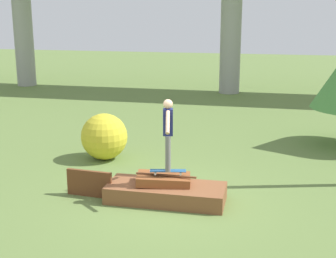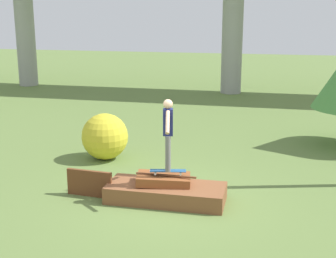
% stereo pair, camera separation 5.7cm
% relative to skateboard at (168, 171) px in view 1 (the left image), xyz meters
% --- Properties ---
extents(ground_plane, '(80.00, 80.00, 0.00)m').
position_rel_skateboard_xyz_m(ground_plane, '(-0.04, -0.03, -0.73)').
color(ground_plane, olive).
extents(scrap_pile, '(2.76, 1.12, 0.66)m').
position_rel_skateboard_xyz_m(scrap_pile, '(-0.05, -0.02, -0.49)').
color(scrap_pile, brown).
rests_on(scrap_pile, ground_plane).
extents(scrap_plank_loose, '(1.15, 0.16, 0.65)m').
position_rel_skateboard_xyz_m(scrap_plank_loose, '(-1.89, -0.16, -0.41)').
color(scrap_plank_loose, brown).
rests_on(scrap_plank_loose, ground_plane).
extents(skateboard, '(0.86, 0.36, 0.09)m').
position_rel_skateboard_xyz_m(skateboard, '(0.00, 0.00, 0.00)').
color(skateboard, '#23517F').
rests_on(skateboard, scrap_pile).
extents(skater, '(0.32, 1.16, 1.67)m').
position_rel_skateboard_xyz_m(skater, '(0.00, 0.00, 0.98)').
color(skater, slate).
rests_on(skater, skateboard).
extents(bush_yellow_flowering, '(1.39, 1.39, 1.39)m').
position_rel_skateboard_xyz_m(bush_yellow_flowering, '(-2.56, 2.70, -0.04)').
color(bush_yellow_flowering, gold).
rests_on(bush_yellow_flowering, ground_plane).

